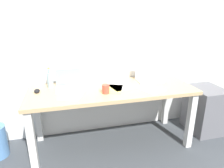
% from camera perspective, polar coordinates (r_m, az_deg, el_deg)
% --- Properties ---
extents(ground_plane, '(8.00, 8.00, 0.00)m').
position_cam_1_polar(ground_plane, '(2.62, -0.00, -16.32)').
color(ground_plane, '#42474C').
extents(back_wall, '(5.20, 0.08, 2.60)m').
position_cam_1_polar(back_wall, '(2.55, -2.32, 14.10)').
color(back_wall, white).
rests_on(back_wall, ground).
extents(desk, '(1.87, 0.70, 0.73)m').
position_cam_1_polar(desk, '(2.32, -0.00, -3.40)').
color(desk, tan).
rests_on(desk, ground).
extents(laptop_left, '(0.30, 0.25, 0.21)m').
position_cam_1_polar(laptop_left, '(2.31, -12.14, -0.23)').
color(laptop_left, silver).
rests_on(laptop_left, desk).
extents(laptop_right, '(0.31, 0.24, 0.22)m').
position_cam_1_polar(laptop_right, '(2.57, 10.36, 1.99)').
color(laptop_right, silver).
rests_on(laptop_right, desk).
extents(beer_bottle, '(0.07, 0.07, 0.24)m').
position_cam_1_polar(beer_bottle, '(2.37, -17.25, 1.12)').
color(beer_bottle, '#99B7C1').
rests_on(beer_bottle, desk).
extents(computer_mouse, '(0.07, 0.10, 0.03)m').
position_cam_1_polar(computer_mouse, '(2.30, -20.58, -1.85)').
color(computer_mouse, black).
rests_on(computer_mouse, desk).
extents(coffee_mug, '(0.08, 0.08, 0.09)m').
position_cam_1_polar(coffee_mug, '(2.12, -1.79, -1.44)').
color(coffee_mug, '#D84C38').
rests_on(coffee_mug, desk).
extents(paper_sheet_front_right, '(0.31, 0.35, 0.00)m').
position_cam_1_polar(paper_sheet_front_right, '(2.30, 10.77, -1.33)').
color(paper_sheet_front_right, white).
rests_on(paper_sheet_front_right, desk).
extents(paper_sheet_front_left, '(0.31, 0.35, 0.00)m').
position_cam_1_polar(paper_sheet_front_left, '(2.13, -11.24, -3.02)').
color(paper_sheet_front_left, white).
rests_on(paper_sheet_front_left, desk).
extents(paper_sheet_near_back, '(0.27, 0.33, 0.00)m').
position_cam_1_polar(paper_sheet_near_back, '(2.34, 2.02, -0.63)').
color(paper_sheet_near_back, white).
rests_on(paper_sheet_near_back, desk).
extents(paper_sheet_center, '(0.31, 0.35, 0.00)m').
position_cam_1_polar(paper_sheet_center, '(2.25, 0.24, -1.39)').
color(paper_sheet_center, '#F4E06B').
rests_on(paper_sheet_center, desk).
extents(filing_cabinet, '(0.40, 0.48, 0.61)m').
position_cam_1_polar(filing_cabinet, '(3.02, 24.82, -6.57)').
color(filing_cabinet, slate).
rests_on(filing_cabinet, ground).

